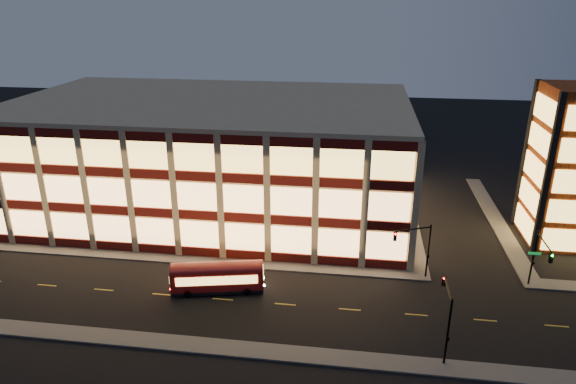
# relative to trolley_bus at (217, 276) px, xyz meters

# --- Properties ---
(ground) EXTENTS (200.00, 200.00, 0.00)m
(ground) POSITION_rel_trolley_bus_xyz_m (-3.16, 4.53, -1.66)
(ground) COLOR black
(ground) RESTS_ON ground
(sidewalk_office_south) EXTENTS (54.00, 2.00, 0.15)m
(sidewalk_office_south) POSITION_rel_trolley_bus_xyz_m (-6.16, 5.53, -1.58)
(sidewalk_office_south) COLOR #514F4C
(sidewalk_office_south) RESTS_ON ground
(sidewalk_office_east) EXTENTS (2.00, 30.00, 0.15)m
(sidewalk_office_east) POSITION_rel_trolley_bus_xyz_m (19.84, 21.53, -1.58)
(sidewalk_office_east) COLOR #514F4C
(sidewalk_office_east) RESTS_ON ground
(sidewalk_tower_west) EXTENTS (2.00, 30.00, 0.15)m
(sidewalk_tower_west) POSITION_rel_trolley_bus_xyz_m (30.84, 21.53, -1.58)
(sidewalk_tower_west) COLOR #514F4C
(sidewalk_tower_west) RESTS_ON ground
(sidewalk_near) EXTENTS (100.00, 2.00, 0.15)m
(sidewalk_near) POSITION_rel_trolley_bus_xyz_m (-3.16, -8.47, -1.58)
(sidewalk_near) COLOR #514F4C
(sidewalk_near) RESTS_ON ground
(office_building) EXTENTS (50.45, 30.45, 14.50)m
(office_building) POSITION_rel_trolley_bus_xyz_m (-6.07, 21.44, 5.59)
(office_building) COLOR tan
(office_building) RESTS_ON ground
(stair_tower) EXTENTS (8.60, 8.60, 18.00)m
(stair_tower) POSITION_rel_trolley_bus_xyz_m (36.80, 16.48, 7.34)
(stair_tower) COLOR #8C3814
(stair_tower) RESTS_ON ground
(traffic_signal_far) EXTENTS (3.79, 1.87, 6.00)m
(traffic_signal_far) POSITION_rel_trolley_bus_xyz_m (19.05, 4.77, 2.46)
(traffic_signal_far) COLOR black
(traffic_signal_far) RESTS_ON ground
(traffic_signal_right) EXTENTS (1.20, 4.37, 6.00)m
(traffic_signal_right) POSITION_rel_trolley_bus_xyz_m (30.34, 3.91, 2.45)
(traffic_signal_right) COLOR black
(traffic_signal_right) RESTS_ON ground
(traffic_signal_near) EXTENTS (0.32, 4.45, 6.00)m
(traffic_signal_near) POSITION_rel_trolley_bus_xyz_m (20.34, -6.50, 2.47)
(traffic_signal_near) COLOR black
(traffic_signal_near) RESTS_ON ground
(trolley_bus) EXTENTS (9.08, 4.04, 2.99)m
(trolley_bus) POSITION_rel_trolley_bus_xyz_m (0.00, 0.00, 0.00)
(trolley_bus) COLOR maroon
(trolley_bus) RESTS_ON ground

